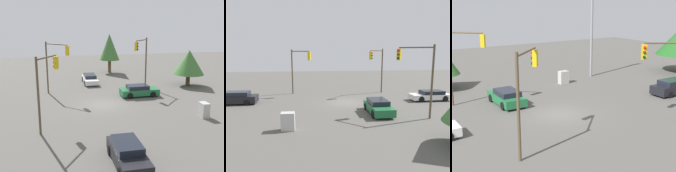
{
  "view_description": "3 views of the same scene",
  "coord_description": "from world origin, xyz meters",
  "views": [
    {
      "loc": [
        -27.58,
        5.04,
        8.81
      ],
      "look_at": [
        -0.96,
        -0.8,
        2.2
      ],
      "focal_mm": 45.0,
      "sensor_mm": 36.0,
      "label": 1
    },
    {
      "loc": [
        -3.76,
        -24.35,
        5.89
      ],
      "look_at": [
        -0.73,
        1.29,
        1.73
      ],
      "focal_mm": 35.0,
      "sensor_mm": 36.0,
      "label": 2
    },
    {
      "loc": [
        13.41,
        21.76,
        8.89
      ],
      "look_at": [
        -1.11,
        -1.11,
        1.92
      ],
      "focal_mm": 55.0,
      "sensor_mm": 36.0,
      "label": 3
    }
  ],
  "objects": [
    {
      "name": "ground_plane",
      "position": [
        0.0,
        0.0,
        0.0
      ],
      "size": [
        80.0,
        80.0,
        0.0
      ],
      "primitive_type": "plane",
      "color": "#54514C"
    },
    {
      "name": "sedan_dark",
      "position": [
        -12.32,
        0.7,
        0.68
      ],
      "size": [
        4.64,
        1.92,
        1.41
      ],
      "rotation": [
        0.0,
        0.0,
        1.57
      ],
      "color": "black",
      "rests_on": "ground_plane"
    },
    {
      "name": "sedan_green",
      "position": [
        2.43,
        -4.73,
        0.65
      ],
      "size": [
        2.0,
        4.37,
        1.31
      ],
      "rotation": [
        0.0,
        0.0,
        3.14
      ],
      "color": "#1E6638",
      "rests_on": "ground_plane"
    },
    {
      "name": "sedan_white",
      "position": [
        10.28,
        -0.12,
        0.6
      ],
      "size": [
        4.73,
        1.88,
        1.2
      ],
      "rotation": [
        0.0,
        0.0,
        1.57
      ],
      "color": "silver",
      "rests_on": "ground_plane"
    },
    {
      "name": "traffic_signal_main",
      "position": [
        -5.51,
        5.51,
        4.13
      ],
      "size": [
        2.69,
        1.77,
        6.09
      ],
      "rotation": [
        0.0,
        0.0,
        -0.55
      ],
      "color": "brown",
      "rests_on": "ground_plane"
    },
    {
      "name": "traffic_signal_cross",
      "position": [
        5.11,
        4.58,
        4.21
      ],
      "size": [
        2.6,
        2.64,
        6.18
      ],
      "rotation": [
        0.0,
        0.0,
        3.93
      ],
      "color": "brown",
      "rests_on": "ground_plane"
    },
    {
      "name": "traffic_signal_aux",
      "position": [
        5.54,
        -6.09,
        4.36
      ],
      "size": [
        2.56,
        2.35,
        6.44
      ],
      "rotation": [
        0.0,
        0.0,
        2.4
      ],
      "color": "brown",
      "rests_on": "ground_plane"
    },
    {
      "name": "electrical_cabinet",
      "position": [
        -5.64,
        -8.35,
        0.68
      ],
      "size": [
        1.0,
        0.67,
        1.36
      ],
      "primitive_type": "cube",
      "color": "#B2B2AD",
      "rests_on": "ground_plane"
    }
  ]
}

